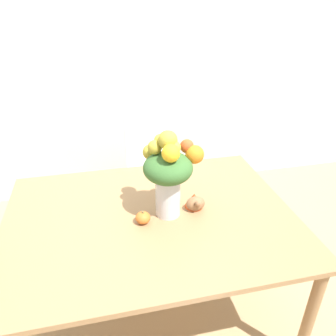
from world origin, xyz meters
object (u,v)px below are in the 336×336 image
(pumpkin, at_px, (143,218))
(dining_chair_near_window, at_px, (153,169))
(flower_vase, at_px, (169,172))
(turkey_figurine, at_px, (195,201))

(pumpkin, distance_m, dining_chair_near_window, 1.09)
(pumpkin, relative_size, dining_chair_near_window, 0.08)
(flower_vase, bearing_deg, pumpkin, -159.88)
(turkey_figurine, bearing_deg, pumpkin, -167.54)
(flower_vase, bearing_deg, dining_chair_near_window, 85.21)
(dining_chair_near_window, bearing_deg, flower_vase, -101.00)
(flower_vase, distance_m, dining_chair_near_window, 1.10)
(dining_chair_near_window, bearing_deg, pumpkin, -109.16)
(pumpkin, bearing_deg, turkey_figurine, 12.46)
(turkey_figurine, distance_m, dining_chair_near_window, 1.00)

